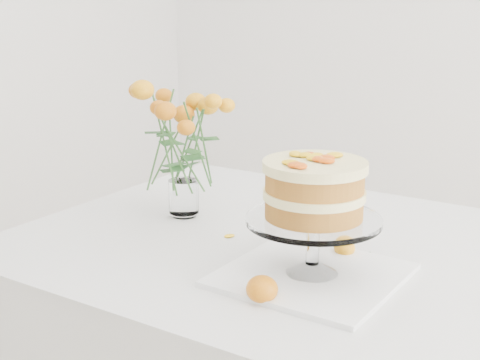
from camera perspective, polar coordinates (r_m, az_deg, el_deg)
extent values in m
cube|color=tan|center=(1.40, 9.19, -7.21)|extent=(1.40, 0.90, 0.04)
cylinder|color=tan|center=(2.13, -2.68, -9.94)|extent=(0.06, 0.06, 0.71)
cube|color=silver|center=(1.39, 9.23, -6.34)|extent=(1.42, 0.92, 0.01)
cube|color=silver|center=(1.83, 14.94, -4.74)|extent=(1.42, 0.01, 0.20)
cube|color=silver|center=(1.81, -11.97, -4.81)|extent=(0.01, 0.92, 0.20)
cube|color=white|center=(1.27, 6.14, -8.05)|extent=(0.32, 0.32, 0.01)
cylinder|color=white|center=(1.24, 6.22, -5.38)|extent=(0.02, 0.02, 0.08)
cylinder|color=white|center=(1.23, 6.28, -3.40)|extent=(0.25, 0.25, 0.01)
cylinder|color=#A15924|center=(1.22, 6.32, -2.36)|extent=(0.22, 0.22, 0.04)
cylinder|color=#F8EBA0|center=(1.21, 6.35, -1.20)|extent=(0.23, 0.23, 0.02)
cylinder|color=#A15924|center=(1.21, 6.39, -0.02)|extent=(0.22, 0.22, 0.04)
cylinder|color=#F8EBA0|center=(1.20, 6.42, 1.21)|extent=(0.23, 0.23, 0.02)
cylinder|color=white|center=(1.61, -4.79, -2.94)|extent=(0.06, 0.06, 0.01)
cylinder|color=white|center=(1.60, -4.82, -1.43)|extent=(0.07, 0.07, 0.08)
ellipsoid|color=#FFAA16|center=(1.37, 8.91, -5.75)|extent=(0.04, 0.04, 0.04)
cylinder|color=#2E5E25|center=(1.38, 10.14, -6.44)|extent=(0.05, 0.02, 0.00)
ellipsoid|color=#C05B09|center=(1.16, 1.88, -9.29)|extent=(0.06, 0.06, 0.05)
cylinder|color=#2E5E25|center=(1.15, 3.63, -10.60)|extent=(0.07, 0.01, 0.01)
ellipsoid|color=yellow|center=(1.36, 2.85, -6.50)|extent=(0.03, 0.02, 0.00)
ellipsoid|color=yellow|center=(1.28, 5.86, -7.93)|extent=(0.03, 0.02, 0.00)
ellipsoid|color=yellow|center=(1.23, 6.67, -8.93)|extent=(0.03, 0.02, 0.00)
ellipsoid|color=yellow|center=(1.47, -0.92, -4.80)|extent=(0.03, 0.02, 0.00)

